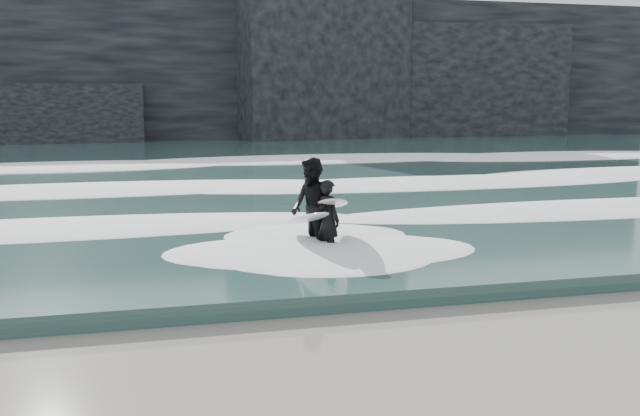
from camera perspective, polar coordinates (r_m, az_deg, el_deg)
The scene contains 8 objects.
ground at distance 8.17m, azimuth 11.94°, elevation -14.14°, with size 120.00×120.00×0.00m, color #776750.
sea at distance 36.01m, azimuth -8.86°, elevation 3.96°, with size 90.00×52.00×0.30m, color #2A4B46.
headland at distance 52.86m, azimuth -10.81°, elevation 10.71°, with size 70.00×9.00×10.00m, color black.
foam_near at distance 16.32m, azimuth -2.06°, elevation -0.89°, with size 60.00×3.20×0.20m, color white.
foam_mid at distance 23.14m, azimuth -5.76°, elevation 2.01°, with size 60.00×4.00×0.24m, color white.
foam_far at distance 32.02m, azimuth -8.18°, elevation 3.92°, with size 60.00×4.80×0.30m, color white.
surfer_left at distance 13.99m, azimuth 0.19°, elevation -0.89°, with size 1.04×2.12×1.57m.
surfer_right at distance 14.14m, azimuth -0.47°, elevation 0.07°, with size 1.46×2.36×1.99m.
Camera 1 is at (-3.41, -6.72, 3.17)m, focal length 40.00 mm.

